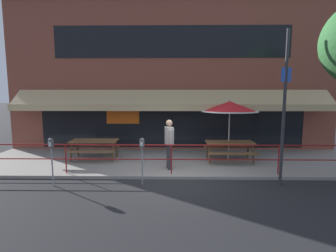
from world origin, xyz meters
The scene contains 11 objects.
ground_plane centered at (0.00, 0.00, 0.00)m, with size 120.00×120.00×0.00m, color #232326.
patio_deck centered at (0.00, 2.00, 0.05)m, with size 15.00×4.00×0.10m, color gray.
restaurant_building centered at (0.00, 4.22, 3.52)m, with size 15.00×1.60×7.09m.
patio_railing centered at (0.00, 0.30, 0.80)m, with size 13.84×0.04×0.97m.
picnic_table_left centered at (-3.05, 2.11, 0.71)m, with size 1.80×1.42×0.76m.
picnic_table_centre centered at (2.22, 1.88, 0.71)m, with size 1.80×1.42×0.76m.
patio_umbrella_centre centered at (2.22, 2.07, 2.18)m, with size 2.14×2.14×2.38m.
pedestrian_walking centered at (-0.08, 0.86, 1.06)m, with size 0.33×0.61×1.71m.
parking_meter_near centered at (-3.49, -0.59, 1.15)m, with size 0.15×0.16×1.42m.
parking_meter_far centered at (-0.86, -0.50, 1.15)m, with size 0.15×0.16×1.42m.
street_sign_pole centered at (3.22, -0.45, 2.30)m, with size 0.28×0.09×4.48m.
Camera 1 is at (0.03, -7.97, 2.74)m, focal length 28.00 mm.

